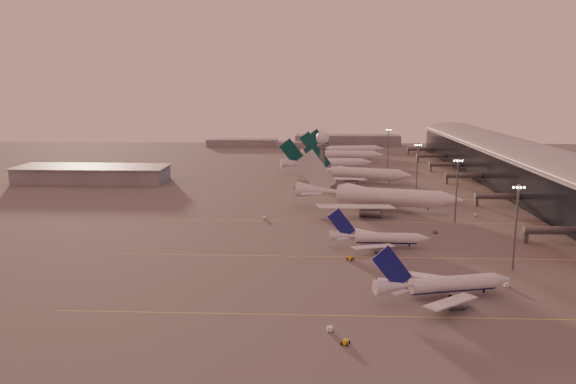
{
  "coord_description": "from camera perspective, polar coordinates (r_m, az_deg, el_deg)",
  "views": [
    {
      "loc": [
        0.12,
        -157.14,
        52.71
      ],
      "look_at": [
        -9.77,
        66.65,
        9.31
      ],
      "focal_mm": 35.0,
      "sensor_mm": 36.0,
      "label": 1
    }
  ],
  "objects": [
    {
      "name": "ground",
      "position": [
        165.74,
        2.38,
        -7.59
      ],
      "size": [
        700.0,
        700.0,
        0.0
      ],
      "primitive_type": "plane",
      "color": "#555353",
      "rests_on": "ground"
    },
    {
      "name": "mast_b",
      "position": [
        222.56,
        16.76,
        0.41
      ],
      "size": [
        3.6,
        0.56,
        25.0
      ],
      "color": "#57595E",
      "rests_on": "ground"
    },
    {
      "name": "gsv_truck_a",
      "position": [
        124.69,
        4.51,
        -13.44
      ],
      "size": [
        6.45,
        3.24,
        2.49
      ],
      "color": "silver",
      "rests_on": "ground"
    },
    {
      "name": "gsv_truck_b",
      "position": [
        207.81,
        14.85,
        -3.74
      ],
      "size": [
        6.21,
        2.4,
        2.5
      ],
      "color": "#57595C",
      "rests_on": "ground"
    },
    {
      "name": "greentail_b",
      "position": [
        340.98,
        4.02,
        2.67
      ],
      "size": [
        56.94,
        45.56,
        20.88
      ],
      "color": "silver",
      "rests_on": "ground"
    },
    {
      "name": "gsv_tug_hangar",
      "position": [
        320.45,
        11.07,
        1.38
      ],
      "size": [
        3.61,
        2.9,
        0.9
      ],
      "color": "yellow",
      "rests_on": "ground"
    },
    {
      "name": "mast_a",
      "position": [
        171.94,
        22.16,
        -2.96
      ],
      "size": [
        3.6,
        0.56,
        25.0
      ],
      "color": "#57595E",
      "rests_on": "ground"
    },
    {
      "name": "taxiway_markings",
      "position": [
        221.58,
        10.22,
        -2.97
      ],
      "size": [
        180.0,
        185.25,
        0.02
      ],
      "color": "#D8D34C",
      "rests_on": "ground"
    },
    {
      "name": "greentail_a",
      "position": [
        305.21,
        7.04,
        1.67
      ],
      "size": [
        58.15,
        46.27,
        21.78
      ],
      "color": "silver",
      "rests_on": "ground"
    },
    {
      "name": "mast_d",
      "position": [
        362.43,
        10.14,
        4.62
      ],
      "size": [
        3.6,
        0.56,
        25.0
      ],
      "color": "#57595E",
      "rests_on": "ground"
    },
    {
      "name": "narrowbody_mid",
      "position": [
        186.15,
        9.23,
        -4.79
      ],
      "size": [
        33.17,
        26.49,
        12.96
      ],
      "color": "silver",
      "rests_on": "ground"
    },
    {
      "name": "narrowbody_near",
      "position": [
        146.83,
        15.53,
        -9.26
      ],
      "size": [
        36.71,
        28.94,
        14.6
      ],
      "color": "silver",
      "rests_on": "ground"
    },
    {
      "name": "gsv_tug_mid",
      "position": [
        172.21,
        6.34,
        -6.73
      ],
      "size": [
        4.45,
        3.78,
        1.09
      ],
      "color": "yellow",
      "rests_on": "ground"
    },
    {
      "name": "terminal",
      "position": [
        291.21,
        24.23,
        1.66
      ],
      "size": [
        57.0,
        362.0,
        23.04
      ],
      "color": "black",
      "rests_on": "ground"
    },
    {
      "name": "gsv_truck_d",
      "position": [
        286.05,
        0.79,
        0.6
      ],
      "size": [
        4.55,
        6.46,
        2.47
      ],
      "color": "#57595C",
      "rests_on": "ground"
    },
    {
      "name": "widebody_white",
      "position": [
        239.95,
        9.06,
        -0.8
      ],
      "size": [
        69.79,
        55.26,
        25.01
      ],
      "color": "silver",
      "rests_on": "ground"
    },
    {
      "name": "mast_c",
      "position": [
        274.54,
        12.98,
        2.52
      ],
      "size": [
        3.6,
        0.56,
        25.0
      ],
      "color": "#57595E",
      "rests_on": "ground"
    },
    {
      "name": "gsv_catering_a",
      "position": [
        159.93,
        21.43,
        -8.21
      ],
      "size": [
        5.74,
        3.06,
        4.54
      ],
      "color": "silver",
      "rests_on": "ground"
    },
    {
      "name": "hangar",
      "position": [
        324.13,
        -19.26,
        1.76
      ],
      "size": [
        82.0,
        27.0,
        8.5
      ],
      "color": "slate",
      "rests_on": "ground"
    },
    {
      "name": "distant_horizon",
      "position": [
        484.75,
        2.82,
        5.17
      ],
      "size": [
        165.0,
        37.5,
        9.0
      ],
      "color": "slate",
      "rests_on": "ground"
    },
    {
      "name": "greentail_c",
      "position": [
        385.29,
        5.51,
        3.6
      ],
      "size": [
        57.15,
        46.02,
        20.75
      ],
      "color": "silver",
      "rests_on": "ground"
    },
    {
      "name": "gsv_truck_c",
      "position": [
        221.75,
        -2.32,
        -2.47
      ],
      "size": [
        6.08,
        5.32,
        2.42
      ],
      "color": "silver",
      "rests_on": "ground"
    },
    {
      "name": "gsv_catering_b",
      "position": [
        237.98,
        18.55,
        -1.92
      ],
      "size": [
        5.34,
        3.62,
        4.02
      ],
      "color": "silver",
      "rests_on": "ground"
    },
    {
      "name": "gsv_tug_near",
      "position": [
        119.71,
        5.85,
        -14.95
      ],
      "size": [
        3.39,
        4.03,
        0.99
      ],
      "color": "yellow",
      "rests_on": "ground"
    },
    {
      "name": "radar_tower",
      "position": [
        278.99,
        3.53,
        4.41
      ],
      "size": [
        6.4,
        6.4,
        31.1
      ],
      "color": "#57595E",
      "rests_on": "ground"
    },
    {
      "name": "greentail_d",
      "position": [
        416.36,
        6.04,
        4.14
      ],
      "size": [
        56.45,
        45.28,
        20.59
      ],
      "color": "silver",
      "rests_on": "ground"
    }
  ]
}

